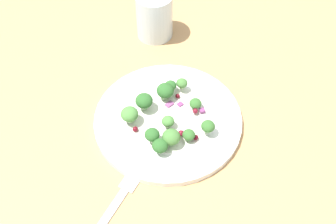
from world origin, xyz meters
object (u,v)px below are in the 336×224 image
Objects in this scene: water_glass at (154,15)px; broccoli_floret_0 at (152,135)px; broccoli_floret_1 at (165,91)px; plate at (168,119)px; fork at (109,214)px; broccoli_floret_2 at (168,121)px.

broccoli_floret_0 is at bearing 69.88° from water_glass.
water_glass is (-4.34, -17.84, 1.34)cm from broccoli_floret_1.
water_glass is at bearing -103.74° from plate.
fork is (9.83, 8.98, -2.99)cm from broccoli_floret_0.
broccoli_floret_2 is 0.23× the size of water_glass.
water_glass is at bearing -103.66° from broccoli_floret_1.
broccoli_floret_1 reaches higher than fork.
broccoli_floret_0 is 0.26× the size of water_glass.
plate is 18.89cm from fork.
water_glass is (-9.40, -25.66, 1.37)cm from broccoli_floret_0.
broccoli_floret_1 is at bearing -122.93° from broccoli_floret_0.
water_glass reaches higher than plate.
broccoli_floret_0 reaches higher than broccoli_floret_2.
water_glass is at bearing -110.12° from broccoli_floret_0.
broccoli_floret_2 is at bearing 73.90° from broccoli_floret_1.
fork is at bearing 42.62° from plate.
fork is at bearing 48.44° from broccoli_floret_1.
plate is at bearing -136.87° from broccoli_floret_0.
broccoli_floret_0 is 0.16× the size of fork.
fork is (14.90, 16.80, -3.02)cm from broccoli_floret_1.
broccoli_floret_1 reaches higher than broccoli_floret_0.
broccoli_floret_1 is at bearing -104.07° from plate.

